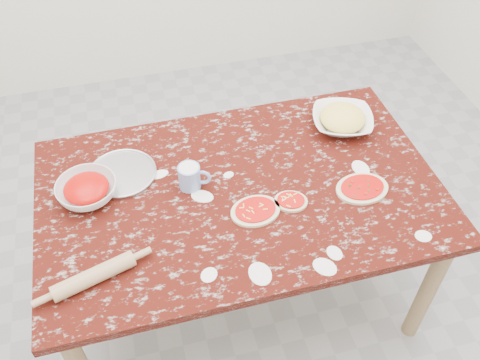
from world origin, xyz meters
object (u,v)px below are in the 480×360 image
(worktable, at_px, (240,202))
(rolling_pin, at_px, (94,276))
(pizza_tray, at_px, (122,174))
(flour_mug, at_px, (190,176))
(sauce_bowl, at_px, (87,191))
(cheese_bowl, at_px, (342,121))

(worktable, distance_m, rolling_pin, 0.67)
(worktable, distance_m, pizza_tray, 0.50)
(flour_mug, relative_size, rolling_pin, 0.45)
(sauce_bowl, bearing_deg, cheese_bowl, 7.21)
(pizza_tray, distance_m, sauce_bowl, 0.17)
(rolling_pin, bearing_deg, cheese_bowl, 25.61)
(flour_mug, bearing_deg, pizza_tray, 152.80)
(pizza_tray, height_order, cheese_bowl, cheese_bowl)
(worktable, height_order, flour_mug, flour_mug)
(pizza_tray, xyz_separation_m, flour_mug, (0.26, -0.13, 0.05))
(worktable, relative_size, pizza_tray, 5.81)
(rolling_pin, bearing_deg, pizza_tray, 73.81)
(worktable, xyz_separation_m, pizza_tray, (-0.45, 0.20, 0.09))
(sauce_bowl, bearing_deg, flour_mug, -6.23)
(pizza_tray, bearing_deg, sauce_bowl, -147.09)
(worktable, distance_m, flour_mug, 0.24)
(worktable, distance_m, cheese_bowl, 0.61)
(pizza_tray, height_order, sauce_bowl, sauce_bowl)
(cheese_bowl, xyz_separation_m, flour_mug, (-0.73, -0.19, 0.02))
(worktable, xyz_separation_m, sauce_bowl, (-0.59, 0.11, 0.12))
(cheese_bowl, height_order, flour_mug, flour_mug)
(pizza_tray, xyz_separation_m, cheese_bowl, (0.99, 0.05, 0.03))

